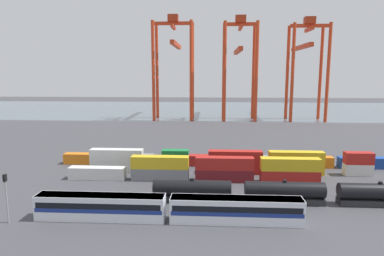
# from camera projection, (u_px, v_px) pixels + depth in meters

# --- Properties ---
(ground_plane) EXTENTS (420.00, 420.00, 0.00)m
(ground_plane) POSITION_uv_depth(u_px,v_px,m) (232.00, 142.00, 113.52)
(ground_plane) COLOR #424247
(harbour_water) EXTENTS (400.00, 110.00, 0.01)m
(harbour_water) POSITION_uv_depth(u_px,v_px,m) (223.00, 110.00, 214.09)
(harbour_water) COLOR slate
(harbour_water) RESTS_ON ground_plane
(passenger_train) EXTENTS (40.89, 3.14, 3.90)m
(passenger_train) POSITION_uv_depth(u_px,v_px,m) (168.00, 207.00, 52.38)
(passenger_train) COLOR silver
(passenger_train) RESTS_ON ground_plane
(freight_tank_row) EXTENTS (61.91, 2.75, 4.21)m
(freight_tank_row) POSITION_uv_depth(u_px,v_px,m) (331.00, 193.00, 59.02)
(freight_tank_row) COLOR #232326
(freight_tank_row) RESTS_ON ground_plane
(signal_mast) EXTENTS (0.36, 0.60, 7.61)m
(signal_mast) POSITION_uv_depth(u_px,v_px,m) (6.00, 192.00, 51.23)
(signal_mast) COLOR gray
(signal_mast) RESTS_ON ground_plane
(shipping_container_0) EXTENTS (12.10, 2.44, 2.60)m
(shipping_container_0) POSITION_uv_depth(u_px,v_px,m) (98.00, 173.00, 73.33)
(shipping_container_0) COLOR silver
(shipping_container_0) RESTS_ON ground_plane
(shipping_container_1) EXTENTS (12.10, 2.44, 2.60)m
(shipping_container_1) POSITION_uv_depth(u_px,v_px,m) (160.00, 174.00, 72.55)
(shipping_container_1) COLOR slate
(shipping_container_1) RESTS_ON ground_plane
(shipping_container_2) EXTENTS (12.10, 2.44, 2.60)m
(shipping_container_2) POSITION_uv_depth(u_px,v_px,m) (160.00, 162.00, 72.14)
(shipping_container_2) COLOR gold
(shipping_container_2) RESTS_ON shipping_container_1
(shipping_container_3) EXTENTS (12.10, 2.44, 2.60)m
(shipping_container_3) POSITION_uv_depth(u_px,v_px,m) (224.00, 175.00, 71.77)
(shipping_container_3) COLOR maroon
(shipping_container_3) RESTS_ON ground_plane
(shipping_container_4) EXTENTS (12.10, 2.44, 2.60)m
(shipping_container_4) POSITION_uv_depth(u_px,v_px,m) (224.00, 163.00, 71.35)
(shipping_container_4) COLOR #AD211C
(shipping_container_4) RESTS_ON shipping_container_3
(shipping_container_5) EXTENTS (12.10, 2.44, 2.60)m
(shipping_container_5) POSITION_uv_depth(u_px,v_px,m) (290.00, 176.00, 70.98)
(shipping_container_5) COLOR #AD211C
(shipping_container_5) RESTS_ON ground_plane
(shipping_container_6) EXTENTS (12.10, 2.44, 2.60)m
(shipping_container_6) POSITION_uv_depth(u_px,v_px,m) (290.00, 164.00, 70.57)
(shipping_container_6) COLOR gold
(shipping_container_6) RESTS_ON shipping_container_5
(shipping_container_7) EXTENTS (12.10, 2.44, 2.60)m
(shipping_container_7) POSITION_uv_depth(u_px,v_px,m) (117.00, 166.00, 79.21)
(shipping_container_7) COLOR silver
(shipping_container_7) RESTS_ON ground_plane
(shipping_container_8) EXTENTS (12.10, 2.44, 2.60)m
(shipping_container_8) POSITION_uv_depth(u_px,v_px,m) (117.00, 155.00, 78.80)
(shipping_container_8) COLOR silver
(shipping_container_8) RESTS_ON shipping_container_7
(shipping_container_9) EXTENTS (6.04, 2.44, 2.60)m
(shipping_container_9) POSITION_uv_depth(u_px,v_px,m) (175.00, 167.00, 78.42)
(shipping_container_9) COLOR silver
(shipping_container_9) RESTS_ON ground_plane
(shipping_container_10) EXTENTS (6.04, 2.44, 2.60)m
(shipping_container_10) POSITION_uv_depth(u_px,v_px,m) (175.00, 156.00, 78.01)
(shipping_container_10) COLOR #197538
(shipping_container_10) RESTS_ON shipping_container_9
(shipping_container_11) EXTENTS (12.10, 2.44, 2.60)m
(shipping_container_11) POSITION_uv_depth(u_px,v_px,m) (235.00, 168.00, 77.64)
(shipping_container_11) COLOR #AD211C
(shipping_container_11) RESTS_ON ground_plane
(shipping_container_12) EXTENTS (12.10, 2.44, 2.60)m
(shipping_container_12) POSITION_uv_depth(u_px,v_px,m) (235.00, 156.00, 77.23)
(shipping_container_12) COLOR #AD211C
(shipping_container_12) RESTS_ON shipping_container_11
(shipping_container_13) EXTENTS (12.10, 2.44, 2.60)m
(shipping_container_13) POSITION_uv_depth(u_px,v_px,m) (296.00, 168.00, 76.85)
(shipping_container_13) COLOR gold
(shipping_container_13) RESTS_ON ground_plane
(shipping_container_14) EXTENTS (12.10, 2.44, 2.60)m
(shipping_container_14) POSITION_uv_depth(u_px,v_px,m) (296.00, 157.00, 76.44)
(shipping_container_14) COLOR gold
(shipping_container_14) RESTS_ON shipping_container_13
(shipping_container_15) EXTENTS (6.04, 2.44, 2.60)m
(shipping_container_15) POSITION_uv_depth(u_px,v_px,m) (358.00, 169.00, 76.06)
(shipping_container_15) COLOR silver
(shipping_container_15) RESTS_ON ground_plane
(shipping_container_16) EXTENTS (6.04, 2.44, 2.60)m
(shipping_container_16) POSITION_uv_depth(u_px,v_px,m) (359.00, 158.00, 75.65)
(shipping_container_16) COLOR #AD211C
(shipping_container_16) RESTS_ON shipping_container_15
(shipping_container_19) EXTENTS (12.10, 2.44, 2.60)m
(shipping_container_19) POSITION_uv_depth(u_px,v_px,m) (89.00, 159.00, 85.75)
(shipping_container_19) COLOR orange
(shipping_container_19) RESTS_ON ground_plane
(shipping_container_20) EXTENTS (6.04, 2.44, 2.60)m
(shipping_container_20) POSITION_uv_depth(u_px,v_px,m) (142.00, 159.00, 84.97)
(shipping_container_20) COLOR slate
(shipping_container_20) RESTS_ON ground_plane
(shipping_container_21) EXTENTS (12.10, 2.44, 2.60)m
(shipping_container_21) POSITION_uv_depth(u_px,v_px,m) (196.00, 160.00, 84.19)
(shipping_container_21) COLOR #AD211C
(shipping_container_21) RESTS_ON ground_plane
(shipping_container_22) EXTENTS (12.10, 2.44, 2.60)m
(shipping_container_22) POSITION_uv_depth(u_px,v_px,m) (251.00, 161.00, 83.41)
(shipping_container_22) COLOR slate
(shipping_container_22) RESTS_ON ground_plane
(shipping_container_23) EXTENTS (12.10, 2.44, 2.60)m
(shipping_container_23) POSITION_uv_depth(u_px,v_px,m) (307.00, 162.00, 82.64)
(shipping_container_23) COLOR orange
(shipping_container_23) RESTS_ON ground_plane
(shipping_container_24) EXTENTS (12.10, 2.44, 2.60)m
(shipping_container_24) POSITION_uv_depth(u_px,v_px,m) (364.00, 163.00, 81.86)
(shipping_container_24) COLOR #1C4299
(shipping_container_24) RESTS_ON ground_plane
(gantry_crane_west) EXTENTS (19.43, 37.71, 49.82)m
(gantry_crane_west) POSITION_uv_depth(u_px,v_px,m) (174.00, 57.00, 167.14)
(gantry_crane_west) COLOR red
(gantry_crane_west) RESTS_ON ground_plane
(gantry_crane_central) EXTENTS (16.23, 39.36, 49.19)m
(gantry_crane_central) POSITION_uv_depth(u_px,v_px,m) (239.00, 59.00, 165.73)
(gantry_crane_central) COLOR red
(gantry_crane_central) RESTS_ON ground_plane
(gantry_crane_east) EXTENTS (17.57, 37.27, 48.23)m
(gantry_crane_east) POSITION_uv_depth(u_px,v_px,m) (306.00, 59.00, 163.63)
(gantry_crane_east) COLOR red
(gantry_crane_east) RESTS_ON ground_plane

